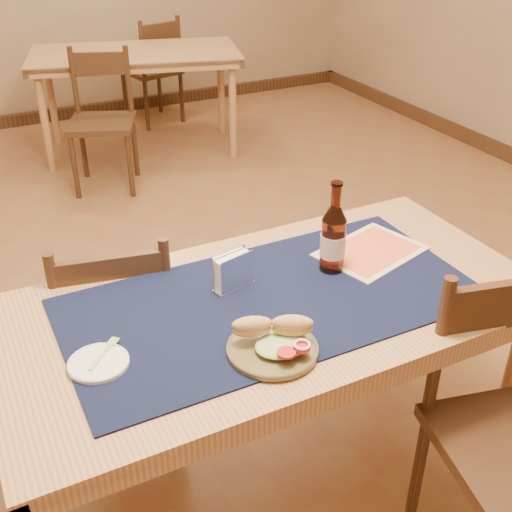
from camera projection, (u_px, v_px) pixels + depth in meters
name	position (u px, v px, depth m)	size (l,w,h in m)	color
room	(162.00, 22.00, 2.16)	(6.04, 7.04, 2.84)	olive
main_table	(271.00, 324.00, 1.91)	(1.60, 0.80, 0.75)	tan
placemat	(271.00, 300.00, 1.87)	(1.20, 0.60, 0.01)	#0E1333
baseboard	(185.00, 340.00, 2.84)	(6.00, 7.00, 0.10)	#422817
back_table	(136.00, 63.00, 4.65)	(1.63, 1.11, 0.75)	tan
chair_main_far	(117.00, 330.00, 2.25)	(0.47, 0.47, 0.86)	#422817
chair_back_near	(102.00, 118.00, 4.20)	(0.54, 0.54, 0.89)	#422817
chair_back_far	(153.00, 69.00, 5.33)	(0.49, 0.49, 0.88)	#422817
sandwich_plate	(275.00, 343.00, 1.65)	(0.24, 0.24, 0.09)	brown
side_plate	(98.00, 363.00, 1.61)	(0.15, 0.15, 0.01)	white
fork	(105.00, 351.00, 1.64)	(0.11, 0.11, 0.00)	#91DC79
beer_bottle	(333.00, 238.00, 1.96)	(0.08, 0.08, 0.30)	#4E1E0D
napkin_holder	(233.00, 272.00, 1.90)	(0.14, 0.08, 0.11)	white
menu_card	(371.00, 251.00, 2.11)	(0.38, 0.32, 0.01)	beige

